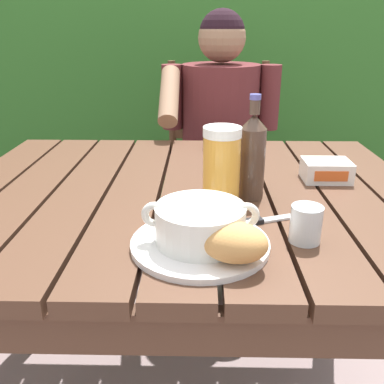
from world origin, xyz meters
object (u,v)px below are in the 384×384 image
Objects in this scene: soup_bowl at (200,223)px; beer_bottle at (252,156)px; table_knife at (261,221)px; serving_plate at (200,243)px; person_eating at (219,136)px; water_glass_small at (306,224)px; diner_bowl at (225,141)px; chair_near_diner at (217,172)px; butter_tub at (326,170)px; beer_glass at (221,167)px; bread_roll at (234,242)px.

beer_bottle is (0.12, 0.25, 0.06)m from soup_bowl.
serving_plate is at bearing -140.82° from table_knife.
person_eating is 0.92m from table_knife.
diner_bowl is at bearing 100.34° from water_glass_small.
butter_tub is at bearing -73.13° from chair_near_diner.
person_eating is 4.61× the size of serving_plate.
beer_glass reaches higher than serving_plate.
water_glass_small is (0.08, -0.22, -0.07)m from beer_bottle.
serving_plate is at bearing -93.84° from chair_near_diner.
water_glass_small is (0.14, 0.09, -0.01)m from bread_roll.
chair_near_diner is at bearing 89.15° from person_eating.
chair_near_diner is at bearing 90.00° from diner_bowl.
person_eating is 0.70m from butter_tub.
soup_bowl is 0.69m from diner_bowl.
serving_plate is 3.59× the size of water_glass_small.
person_eating is at bearing 90.50° from diner_bowl.
beer_bottle reaches higher than beer_glass.
butter_tub is (0.34, 0.37, -0.02)m from soup_bowl.
beer_bottle is (0.06, 0.31, 0.06)m from bread_roll.
serving_plate is at bearing -96.83° from diner_bowl.
bread_roll is at bearing -91.08° from chair_near_diner.
diner_bowl is (-0.12, 0.66, -0.01)m from water_glass_small.
chair_near_diner is 13.55× the size of water_glass_small.
table_knife is (0.05, -1.11, 0.27)m from chair_near_diner.
water_glass_small is (0.20, 0.02, 0.03)m from serving_plate.
person_eating reaches higher than beer_glass.
water_glass_small is 0.53× the size of diner_bowl.
beer_glass is (0.05, 0.19, 0.09)m from serving_plate.
water_glass_small is at bearing -84.26° from chair_near_diner.
diner_bowl is at bearing -90.00° from chair_near_diner.
chair_near_diner is at bearing 106.87° from butter_tub.
chair_near_diner is at bearing 95.74° from water_glass_small.
soup_bowl reaches higher than diner_bowl.
water_glass_small reaches higher than table_knife.
table_knife is 1.01× the size of diner_bowl.
chair_near_diner is 0.30m from person_eating.
table_knife is at bearing 131.89° from water_glass_small.
butter_tub reaches higher than serving_plate.
table_knife is at bearing -85.31° from diner_bowl.
water_glass_small is (0.12, -0.99, 0.08)m from person_eating.
beer_bottle is (0.12, 0.25, 0.10)m from serving_plate.
person_eating is 5.54× the size of soup_bowl.
diner_bowl is at bearing 95.16° from beer_bottle.
chair_near_diner is 1.08m from beer_glass.
beer_bottle reaches higher than chair_near_diner.
beer_glass is (-0.03, -1.02, 0.36)m from chair_near_diner.
beer_glass reaches higher than butter_tub.
butter_tub is (0.29, 0.18, -0.07)m from beer_glass.
chair_near_diner is 0.93m from butter_tub.
butter_tub is 0.34m from table_knife.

